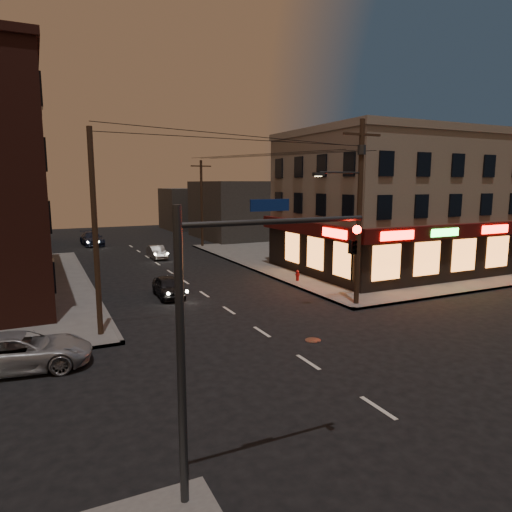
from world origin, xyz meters
TOP-DOWN VIEW (x-y plane):
  - ground at (0.00, 0.00)m, footprint 120.00×120.00m
  - sidewalk_ne at (18.00, 19.00)m, footprint 24.00×28.00m
  - pizza_building at (15.93, 13.43)m, footprint 15.85×12.85m
  - bg_building_ne_a at (14.00, 38.00)m, footprint 10.00×12.00m
  - bg_building_ne_b at (12.00, 52.00)m, footprint 8.00×8.00m
  - utility_pole_main at (6.68, 5.80)m, footprint 4.20×0.44m
  - utility_pole_far at (6.80, 32.00)m, footprint 0.26×0.26m
  - utility_pole_west at (-6.80, 6.50)m, footprint 0.24×0.24m
  - traffic_signal at (-5.57, -5.60)m, footprint 4.49×0.32m
  - suv_cross at (-9.91, 4.00)m, footprint 5.24×2.91m
  - sedan_near at (-2.16, 12.35)m, footprint 1.62×3.73m
  - sedan_mid at (0.64, 26.82)m, footprint 1.25×3.54m
  - sedan_far at (-3.69, 38.78)m, footprint 2.35×5.19m
  - fire_hydrant at (6.90, 12.37)m, footprint 0.34×0.34m

SIDE VIEW (x-z plane):
  - ground at x=0.00m, z-range 0.00..0.00m
  - sidewalk_ne at x=18.00m, z-range 0.00..0.15m
  - fire_hydrant at x=6.90m, z-range 0.18..0.92m
  - sedan_mid at x=0.64m, z-range 0.00..1.16m
  - sedan_near at x=-2.16m, z-range 0.00..1.25m
  - suv_cross at x=-9.91m, z-range 0.00..1.39m
  - sedan_far at x=-3.69m, z-range 0.00..1.48m
  - bg_building_ne_b at x=12.00m, z-range 0.00..6.00m
  - bg_building_ne_a at x=14.00m, z-range 0.00..7.00m
  - traffic_signal at x=-5.57m, z-range 0.92..7.39m
  - utility_pole_far at x=6.80m, z-range 0.15..9.15m
  - utility_pole_west at x=-6.80m, z-range 0.15..9.15m
  - pizza_building at x=15.93m, z-range 0.10..10.60m
  - utility_pole_main at x=6.68m, z-range 0.76..10.76m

